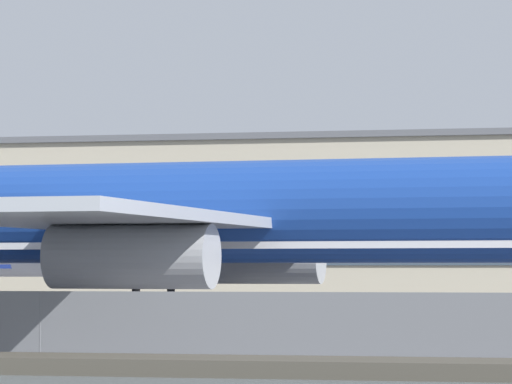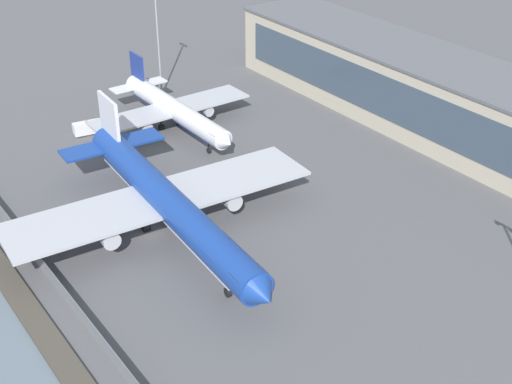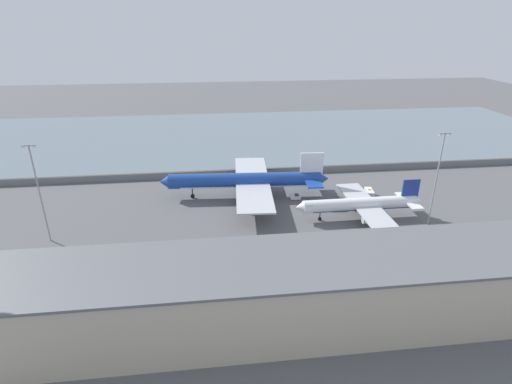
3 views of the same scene
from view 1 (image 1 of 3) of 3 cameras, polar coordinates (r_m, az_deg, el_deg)
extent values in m
plane|color=#565659|center=(65.51, -3.44, -5.62)|extent=(500.00, 500.00, 0.00)
cube|color=slate|center=(50.20, -8.21, -5.09)|extent=(280.00, 0.08, 2.34)
cylinder|color=slate|center=(50.20, -8.21, -5.09)|extent=(0.10, 0.10, 2.34)
cylinder|color=#193D93|center=(67.08, -1.24, -0.77)|extent=(47.09, 7.54, 4.58)
cube|color=silver|center=(67.04, -1.25, -1.84)|extent=(40.02, 6.18, 0.82)
cube|color=#B7BABF|center=(78.52, -0.55, -1.50)|extent=(11.72, 23.12, 0.46)
cube|color=#B7BABF|center=(57.20, -6.71, -0.95)|extent=(11.72, 23.12, 0.46)
cylinder|color=#B7BABF|center=(76.39, 0.10, -2.58)|extent=(6.71, 2.93, 2.52)
cylinder|color=#B7BABF|center=(58.35, -4.77, -2.47)|extent=(6.71, 2.93, 2.52)
cylinder|color=black|center=(70.32, -3.26, -3.82)|extent=(0.37, 0.37, 2.68)
cylinder|color=black|center=(70.36, -3.26, -4.91)|extent=(1.54, 1.12, 1.48)
cylinder|color=black|center=(65.78, -4.59, -3.88)|extent=(0.37, 0.37, 2.68)
cylinder|color=black|center=(65.82, -4.60, -5.05)|extent=(1.54, 1.12, 1.48)
cone|color=white|center=(88.50, -6.95, -2.07)|extent=(2.34, 3.40, 3.38)
cube|color=#232D3D|center=(89.24, -8.33, -1.79)|extent=(1.98, 3.04, 1.07)
cube|color=#BCB299|center=(123.85, 4.67, -1.28)|extent=(102.52, 17.49, 13.18)
cube|color=#3D4C5B|center=(115.12, 4.14, -0.84)|extent=(94.32, 0.16, 7.91)
cube|color=#5B5E63|center=(124.23, 4.66, 1.87)|extent=(103.12, 18.09, 0.50)
camera|label=2|loc=(85.48, 76.84, 37.98)|focal=50.00mm
camera|label=3|loc=(186.08, 10.00, 12.18)|focal=28.00mm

